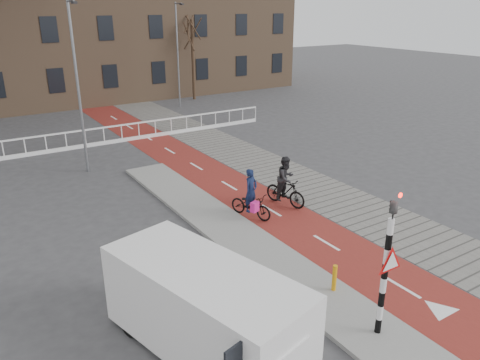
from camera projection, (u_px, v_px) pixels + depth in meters
ground at (336, 287)px, 12.71m from camera, size 120.00×120.00×0.00m
bike_lane at (207, 172)px, 21.34m from camera, size 2.50×60.00×0.01m
sidewalk at (257, 162)px, 22.76m from camera, size 3.00×60.00×0.01m
curb_island at (236, 234)px, 15.49m from camera, size 1.80×16.00×0.12m
traffic_signal at (387, 261)px, 10.11m from camera, size 0.80×0.80×3.68m
bollard at (334, 278)px, 12.24m from camera, size 0.12×0.12×0.73m
cyclist_near at (251, 201)px, 16.67m from camera, size 1.15×1.82×1.81m
cyclist_far at (286, 185)px, 17.61m from camera, size 0.96×1.86×1.93m
van at (205, 309)px, 10.01m from camera, size 3.03×5.12×2.06m
railing at (26, 151)px, 23.47m from camera, size 28.00×0.10×0.99m
tree_right at (193, 60)px, 36.75m from camera, size 0.24×0.24×6.14m
streetlight_near at (78, 91)px, 20.16m from camera, size 0.12×0.12×7.42m
streetlight_right at (178, 56)px, 33.77m from camera, size 0.12×0.12×7.35m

